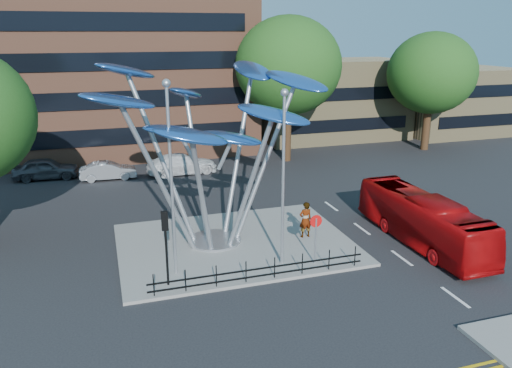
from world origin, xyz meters
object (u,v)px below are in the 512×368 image
object	(u,v)px
pedestrian	(305,220)
parked_car_left	(46,169)
tree_right	(288,66)
parked_car_right	(182,164)
tree_far	(432,73)
leaf_sculpture	(209,114)
red_bus	(422,219)
parked_car_mid	(108,171)
street_lamp_right	(283,163)
street_lamp_left	(171,164)
no_entry_sign_island	(316,231)
traffic_light_island	(165,233)

from	to	relation	value
pedestrian	parked_car_left	bearing A→B (deg)	-53.46
tree_right	parked_car_right	distance (m)	11.94
tree_far	leaf_sculpture	distance (m)	28.53
red_bus	pedestrian	world-z (taller)	red_bus
tree_right	parked_car_left	size ratio (longest dim) A/B	2.54
red_bus	parked_car_mid	bearing A→B (deg)	131.55
street_lamp_right	red_bus	bearing A→B (deg)	2.60
street_lamp_left	street_lamp_right	size ratio (longest dim) A/B	1.06
parked_car_right	street_lamp_left	bearing A→B (deg)	165.01
tree_right	parked_car_right	xyz separation A→B (m)	(-9.38, -1.47, -7.24)
street_lamp_left	no_entry_sign_island	xyz separation A→B (m)	(6.50, -0.98, -3.54)
pedestrian	parked_car_right	distance (m)	15.49
no_entry_sign_island	pedestrian	xyz separation A→B (m)	(0.81, 3.10, -0.67)
red_bus	parked_car_left	xyz separation A→B (m)	(-19.98, 18.87, -0.50)
red_bus	street_lamp_left	bearing A→B (deg)	179.09
tree_far	pedestrian	distance (m)	25.93
leaf_sculpture	no_entry_sign_island	distance (m)	7.71
tree_right	street_lamp_right	distance (m)	20.64
street_lamp_right	traffic_light_island	world-z (taller)	street_lamp_right
leaf_sculpture	street_lamp_left	world-z (taller)	leaf_sculpture
tree_right	tree_far	world-z (taller)	tree_right
leaf_sculpture	parked_car_right	bearing A→B (deg)	87.14
parked_car_right	tree_far	bearing A→B (deg)	-90.99
traffic_light_island	tree_far	bearing A→B (deg)	35.84
tree_right	tree_far	xyz separation A→B (m)	(14.00, 0.00, -0.93)
street_lamp_left	street_lamp_right	world-z (taller)	street_lamp_left
leaf_sculpture	red_bus	world-z (taller)	leaf_sculpture
street_lamp_right	tree_far	bearing A→B (deg)	41.47
traffic_light_island	pedestrian	bearing A→B (deg)	21.76
pedestrian	parked_car_mid	size ratio (longest dim) A/B	0.48
street_lamp_right	red_bus	size ratio (longest dim) A/B	0.88
no_entry_sign_island	pedestrian	world-z (taller)	no_entry_sign_island
street_lamp_left	parked_car_mid	bearing A→B (deg)	98.23
street_lamp_left	red_bus	distance (m)	13.61
tree_far	parked_car_left	bearing A→B (deg)	179.61
no_entry_sign_island	parked_car_left	bearing A→B (deg)	124.36
red_bus	parked_car_right	distance (m)	19.81
pedestrian	parked_car_mid	xyz separation A→B (m)	(-9.79, 15.03, -0.46)
street_lamp_right	parked_car_left	bearing A→B (deg)	121.92
red_bus	parked_car_mid	xyz separation A→B (m)	(-15.48, 17.28, -0.63)
leaf_sculpture	traffic_light_island	distance (m)	6.65
pedestrian	parked_car_left	xyz separation A→B (m)	(-14.29, 16.61, -0.33)
traffic_light_island	red_bus	world-z (taller)	traffic_light_island
street_lamp_left	red_bus	world-z (taller)	street_lamp_left
street_lamp_right	no_entry_sign_island	bearing A→B (deg)	-17.87
leaf_sculpture	traffic_light_island	world-z (taller)	leaf_sculpture
tree_right	parked_car_left	distance (m)	20.78
red_bus	pedestrian	size ratio (longest dim) A/B	4.76
no_entry_sign_island	parked_car_right	xyz separation A→B (m)	(-3.38, 18.01, -1.02)
pedestrian	no_entry_sign_island	bearing A→B (deg)	71.27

